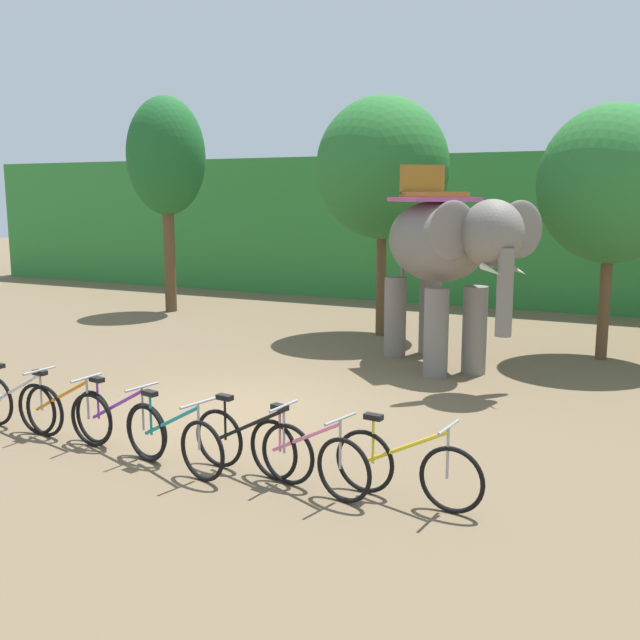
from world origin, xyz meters
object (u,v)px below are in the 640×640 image
bike_orange (63,412)px  bike_teal (173,439)px  tree_far_right (612,185)px  bike_yellow (406,467)px  bike_pink (307,457)px  tree_center (383,168)px  bike_black (252,443)px  bike_purple (119,421)px  bike_white (19,403)px  tree_far_left (166,158)px  elephant (443,251)px

bike_orange → bike_teal: (1.97, -0.26, 0.00)m
tree_far_right → bike_yellow: 8.81m
bike_teal → bike_pink: bearing=5.4°
bike_teal → bike_yellow: same height
tree_center → bike_black: bearing=-78.6°
bike_purple → bike_black: size_ratio=1.00×
tree_center → bike_yellow: tree_center is taller
tree_center → tree_far_right: (4.84, -0.44, -0.39)m
bike_white → bike_pink: 4.50m
bike_white → bike_orange: size_ratio=1.00×
tree_far_right → bike_teal: tree_far_right is taller
bike_black → tree_far_left: bearing=131.3°
tree_far_right → bike_pink: (-2.32, -8.35, -3.02)m
bike_white → bike_pink: (4.50, -0.13, 0.00)m
tree_center → tree_far_left: bearing=173.1°
bike_teal → bike_black: (0.91, 0.28, 0.00)m
tree_far_left → bike_teal: size_ratio=3.48×
tree_center → bike_black: (1.75, -8.68, -3.41)m
tree_center → elephant: size_ratio=1.42×
bike_purple → bike_white: bearing=178.8°
bike_teal → bike_yellow: size_ratio=0.98×
bike_pink → bike_yellow: (1.08, 0.17, 0.00)m
tree_far_right → bike_orange: bearing=-125.9°
bike_white → bike_teal: 2.83m
bike_white → tree_far_right: bearing=50.3°
bike_orange → bike_purple: bearing=0.0°
elephant → bike_purple: bearing=-111.1°
bike_black → bike_yellow: (1.85, 0.05, 0.00)m
bike_pink → elephant: bearing=93.1°
elephant → bike_yellow: 6.49m
tree_far_left → tree_far_right: tree_far_left is taller
bike_black → bike_purple: bearing=-179.4°
tree_far_left → tree_center: (6.55, -0.79, -0.40)m
bike_yellow → tree_far_right: bearing=81.4°
tree_far_right → bike_orange: tree_far_right is taller
tree_far_right → elephant: bearing=-141.4°
bike_white → bike_teal: (2.81, -0.29, 0.00)m
tree_far_right → bike_black: (-3.09, -8.24, -3.02)m
bike_white → bike_black: size_ratio=1.00×
tree_far_right → elephant: size_ratio=1.30×
bike_orange → bike_purple: same height
tree_far_right → elephant: 3.61m
elephant → bike_yellow: elephant is taller
bike_pink → tree_center: bearing=106.0°
bike_yellow → bike_teal: bearing=-173.2°
tree_far_left → tree_far_right: size_ratio=1.19×
tree_far_right → bike_white: 11.09m
tree_center → tree_far_right: tree_center is taller
tree_far_right → bike_pink: bearing=-105.5°
tree_far_right → tree_far_left: bearing=173.8°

